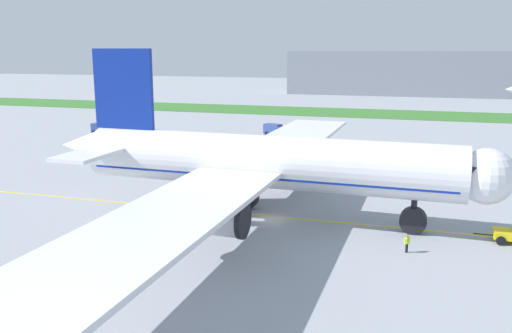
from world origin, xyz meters
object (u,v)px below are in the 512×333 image
at_px(airliner_foreground, 260,163).
at_px(ground_crew_wingwalker_port, 407,242).
at_px(service_truck_fuel_bowser, 103,128).
at_px(service_truck_baggage_loader, 275,129).

bearing_deg(airliner_foreground, ground_crew_wingwalker_port, -20.82).
relative_size(airliner_foreground, service_truck_fuel_bowser, 15.64).
bearing_deg(service_truck_baggage_loader, airliner_foreground, -76.55).
bearing_deg(ground_crew_wingwalker_port, service_truck_fuel_bowser, 140.77).
relative_size(airliner_foreground, ground_crew_wingwalker_port, 47.19).
relative_size(ground_crew_wingwalker_port, service_truck_baggage_loader, 0.32).
bearing_deg(ground_crew_wingwalker_port, airliner_foreground, 159.18).
xyz_separation_m(airliner_foreground, service_truck_baggage_loader, (-13.90, 58.16, -4.94)).
distance_m(airliner_foreground, ground_crew_wingwalker_port, 17.98).
height_order(service_truck_baggage_loader, service_truck_fuel_bowser, service_truck_baggage_loader).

